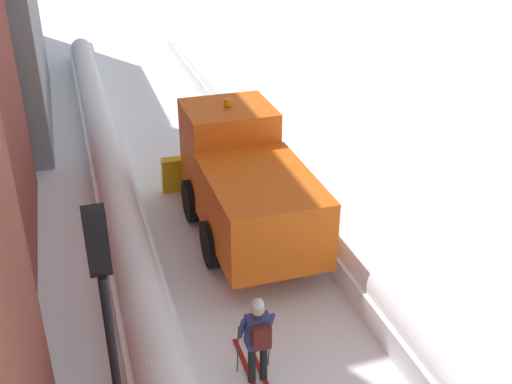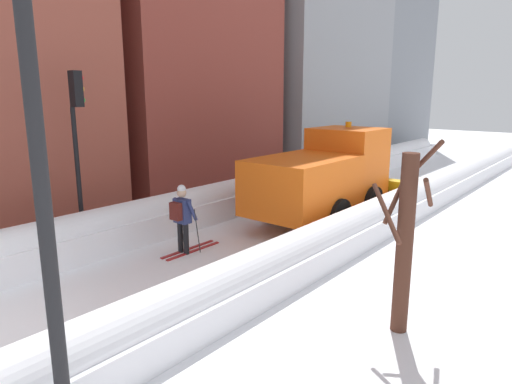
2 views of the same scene
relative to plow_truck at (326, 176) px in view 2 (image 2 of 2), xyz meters
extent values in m
plane|color=white|center=(-0.54, 0.09, -1.48)|extent=(80.00, 80.00, 0.00)
cube|color=white|center=(-2.94, 0.09, -1.12)|extent=(1.10, 36.00, 0.72)
cylinder|color=white|center=(-2.94, 0.09, -0.76)|extent=(0.90, 34.20, 0.90)
cube|color=white|center=(1.87, 0.09, -1.18)|extent=(1.10, 36.00, 0.60)
cylinder|color=white|center=(1.87, 0.09, -0.88)|extent=(0.90, 34.20, 0.90)
cube|color=gray|center=(-8.26, 10.19, 7.66)|extent=(7.53, 9.68, 18.27)
cube|color=gray|center=(-8.26, 19.72, 5.34)|extent=(6.86, 7.86, 13.63)
cube|color=orange|center=(0.00, -1.32, -0.08)|extent=(2.30, 3.40, 1.60)
cube|color=orange|center=(0.00, 1.38, 0.27)|extent=(2.20, 2.00, 2.30)
cube|color=black|center=(0.00, 2.34, 0.78)|extent=(1.85, 0.06, 1.01)
cube|color=gold|center=(0.00, 2.73, -0.93)|extent=(3.20, 0.46, 1.13)
cylinder|color=orange|center=(0.00, 1.38, 1.54)|extent=(0.20, 0.20, 0.18)
cylinder|color=black|center=(-1.15, 1.08, -0.93)|extent=(0.25, 1.10, 1.10)
cylinder|color=black|center=(1.15, 1.08, -0.93)|extent=(0.25, 1.10, 1.10)
cylinder|color=black|center=(-1.15, -1.12, -0.93)|extent=(0.25, 1.10, 1.10)
cylinder|color=black|center=(1.15, -1.12, -0.93)|extent=(0.25, 1.10, 1.10)
cylinder|color=black|center=(-1.33, -4.96, -1.07)|extent=(0.14, 0.14, 0.82)
cylinder|color=black|center=(-1.11, -4.96, -1.07)|extent=(0.14, 0.14, 0.82)
cube|color=navy|center=(-1.22, -4.96, -0.35)|extent=(0.42, 0.26, 0.62)
cube|color=#591E19|center=(-1.22, -5.17, -0.32)|extent=(0.32, 0.16, 0.44)
sphere|color=tan|center=(-1.22, -4.96, 0.12)|extent=(0.24, 0.24, 0.24)
sphere|color=silver|center=(-1.22, -4.96, 0.22)|extent=(0.22, 0.22, 0.22)
cylinder|color=navy|center=(-1.48, -4.86, -0.32)|extent=(0.09, 0.33, 0.56)
cylinder|color=navy|center=(-0.96, -4.86, -0.32)|extent=(0.09, 0.33, 0.56)
cube|color=maroon|center=(-1.33, -4.71, -1.46)|extent=(0.09, 1.80, 0.03)
cube|color=maroon|center=(-1.11, -4.71, -1.46)|extent=(0.09, 1.80, 0.03)
cylinder|color=#262628|center=(-1.52, -4.74, -0.88)|extent=(0.02, 0.19, 1.19)
cylinder|color=#262628|center=(-0.92, -4.74, -0.88)|extent=(0.02, 0.19, 1.19)
cylinder|color=black|center=(-3.67, -6.32, 0.38)|extent=(0.12, 0.12, 3.71)
cube|color=black|center=(-3.67, -6.18, 2.68)|extent=(0.28, 0.24, 0.90)
sphere|color=red|center=(-3.67, -6.05, 2.96)|extent=(0.18, 0.18, 0.18)
sphere|color=gold|center=(-3.67, -6.05, 2.68)|extent=(0.18, 0.18, 0.18)
sphere|color=green|center=(-3.67, -6.05, 2.40)|extent=(0.18, 0.18, 0.18)
cylinder|color=black|center=(2.95, -10.36, 1.23)|extent=(0.16, 0.16, 5.41)
cylinder|color=#4E2B1F|center=(4.62, -5.18, 0.08)|extent=(0.28, 0.28, 3.12)
cylinder|color=#4E2B1F|center=(4.78, -4.94, 1.54)|extent=(0.71, 0.56, 0.72)
cylinder|color=#4E2B1F|center=(4.91, -5.09, 1.01)|extent=(0.27, 0.90, 0.66)
cylinder|color=#4E2B1F|center=(4.40, -5.14, 0.85)|extent=(0.16, 0.68, 0.80)
cylinder|color=#4E2B1F|center=(4.39, -5.49, 0.68)|extent=(0.88, 0.80, 0.79)
camera|label=1|loc=(-3.73, -12.86, 6.70)|focal=43.32mm
camera|label=2|loc=(7.29, -12.37, 2.60)|focal=31.83mm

